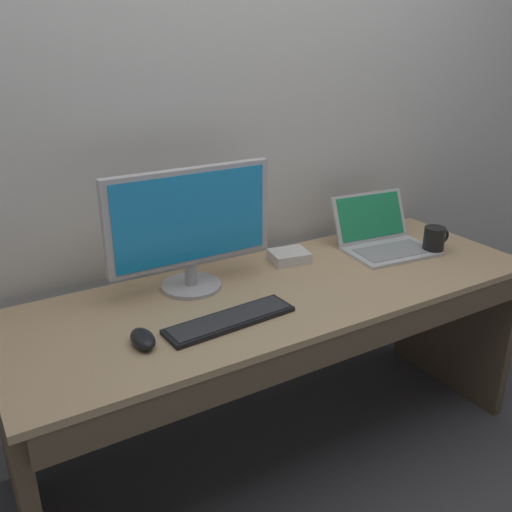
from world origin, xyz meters
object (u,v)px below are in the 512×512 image
(external_drive_box, at_px, (289,256))
(laptop_silver, at_px, (383,237))
(external_monitor, at_px, (190,224))
(computer_mouse, at_px, (143,339))
(coffee_mug, at_px, (434,240))
(wired_keyboard, at_px, (230,320))

(external_drive_box, bearing_deg, laptop_silver, -10.51)
(laptop_silver, relative_size, external_drive_box, 2.65)
(external_monitor, height_order, computer_mouse, external_monitor)
(coffee_mug, bearing_deg, external_drive_box, 158.46)
(external_monitor, xyz_separation_m, coffee_mug, (0.97, -0.18, -0.18))
(laptop_silver, height_order, external_drive_box, laptop_silver)
(computer_mouse, bearing_deg, coffee_mug, 5.59)
(wired_keyboard, bearing_deg, external_monitor, 89.34)
(computer_mouse, height_order, external_drive_box, same)
(laptop_silver, height_order, coffee_mug, laptop_silver)
(wired_keyboard, bearing_deg, coffee_mug, 5.34)
(external_monitor, height_order, external_drive_box, external_monitor)
(laptop_silver, bearing_deg, wired_keyboard, -164.37)
(computer_mouse, distance_m, coffee_mug, 1.25)
(wired_keyboard, xyz_separation_m, computer_mouse, (-0.27, 0.01, 0.01))
(wired_keyboard, bearing_deg, laptop_silver, 15.63)
(external_monitor, bearing_deg, external_drive_box, 5.11)
(computer_mouse, xyz_separation_m, external_drive_box, (0.70, 0.30, 0.00))
(wired_keyboard, bearing_deg, computer_mouse, 177.86)
(external_drive_box, bearing_deg, external_monitor, -174.89)
(laptop_silver, distance_m, external_monitor, 0.85)
(laptop_silver, xyz_separation_m, external_drive_box, (-0.41, 0.08, -0.03))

